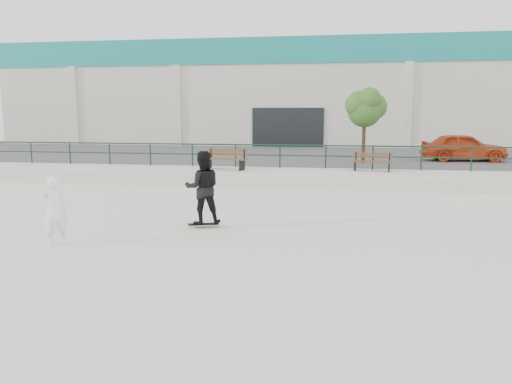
% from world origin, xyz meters
% --- Properties ---
extents(ground, '(120.00, 120.00, 0.00)m').
position_xyz_m(ground, '(0.00, 0.00, 0.00)').
color(ground, beige).
rests_on(ground, ground).
extents(ledge, '(30.00, 3.00, 0.50)m').
position_xyz_m(ledge, '(0.00, 9.50, 0.25)').
color(ledge, '#B0AAA0').
rests_on(ledge, ground).
extents(parking_strip, '(60.00, 14.00, 0.50)m').
position_xyz_m(parking_strip, '(0.00, 18.00, 0.25)').
color(parking_strip, '#3F3F3F').
rests_on(parking_strip, ground).
extents(railing, '(28.00, 0.06, 1.03)m').
position_xyz_m(railing, '(-0.00, 10.80, 1.24)').
color(railing, '#133420').
rests_on(railing, ledge).
extents(commercial_building, '(44.20, 16.33, 8.00)m').
position_xyz_m(commercial_building, '(-0.00, 31.99, 4.58)').
color(commercial_building, silver).
rests_on(commercial_building, ground).
extents(bench_left, '(1.96, 0.93, 0.87)m').
position_xyz_m(bench_left, '(-1.22, 9.79, 0.93)').
color(bench_left, '#53301C').
rests_on(bench_left, ledge).
extents(bench_right, '(1.71, 0.69, 0.76)m').
position_xyz_m(bench_right, '(4.94, 10.26, 0.88)').
color(bench_right, '#53301C').
rests_on(bench_right, ledge).
extents(tree, '(2.01, 1.79, 3.58)m').
position_xyz_m(tree, '(4.75, 13.61, 3.18)').
color(tree, '#403420').
rests_on(tree, parking_strip).
extents(red_car, '(4.12, 1.77, 1.39)m').
position_xyz_m(red_car, '(9.72, 15.36, 1.19)').
color(red_car, '#BE3A17').
rests_on(red_car, parking_strip).
extents(skateboard, '(0.80, 0.44, 0.09)m').
position_xyz_m(skateboard, '(0.12, 1.24, 0.07)').
color(skateboard, black).
rests_on(skateboard, ground).
extents(standing_skater, '(1.09, 0.96, 1.89)m').
position_xyz_m(standing_skater, '(0.12, 1.24, 1.04)').
color(standing_skater, black).
rests_on(standing_skater, skateboard).
extents(seated_skater, '(0.68, 0.62, 1.56)m').
position_xyz_m(seated_skater, '(-2.71, -0.95, 0.78)').
color(seated_skater, white).
rests_on(seated_skater, ground).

